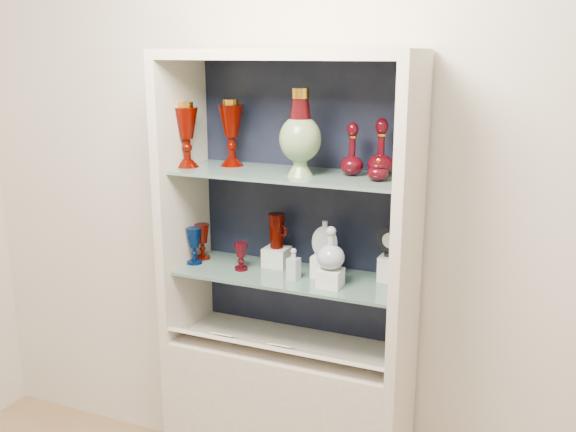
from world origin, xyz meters
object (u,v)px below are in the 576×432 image
at_px(ruby_goblet_small, 241,257).
at_px(clear_square_bottle, 294,264).
at_px(cameo_medallion, 390,242).
at_px(flat_flask, 325,238).
at_px(enamel_urn, 300,133).
at_px(cobalt_goblet, 194,246).
at_px(ruby_decanter_b, 381,146).
at_px(pedestal_lamp_right, 231,133).
at_px(lidded_bowl, 378,169).
at_px(ruby_decanter_a, 352,146).
at_px(clear_round_decanter, 331,249).
at_px(pedestal_lamp_left, 186,135).
at_px(ruby_goblet_tall, 202,242).
at_px(ruby_pitcher, 277,231).

relative_size(ruby_goblet_small, clear_square_bottle, 0.89).
bearing_deg(ruby_goblet_small, cameo_medallion, 10.86).
height_order(ruby_goblet_small, cameo_medallion, cameo_medallion).
xyz_separation_m(ruby_goblet_small, flat_flask, (0.35, 0.06, 0.11)).
relative_size(enamel_urn, flat_flask, 2.24).
xyz_separation_m(enamel_urn, cobalt_goblet, (-0.49, 0.01, -0.51)).
height_order(ruby_decanter_b, cameo_medallion, ruby_decanter_b).
bearing_deg(pedestal_lamp_right, lidded_bowl, -7.35).
height_order(ruby_decanter_a, lidded_bowl, ruby_decanter_a).
distance_m(ruby_goblet_small, clear_square_bottle, 0.24).
xyz_separation_m(clear_square_bottle, clear_round_decanter, (0.16, -0.02, 0.09)).
distance_m(cobalt_goblet, ruby_goblet_small, 0.22).
bearing_deg(ruby_decanter_b, cameo_medallion, 22.35).
distance_m(pedestal_lamp_left, clear_square_bottle, 0.68).
xyz_separation_m(ruby_goblet_tall, ruby_goblet_small, (0.22, -0.07, -0.02)).
bearing_deg(pedestal_lamp_right, ruby_pitcher, 6.51).
bearing_deg(ruby_pitcher, clear_square_bottle, -23.22).
bearing_deg(clear_round_decanter, clear_square_bottle, 173.50).
bearing_deg(cobalt_goblet, ruby_pitcher, 18.05).
xyz_separation_m(ruby_pitcher, clear_round_decanter, (0.29, -0.15, -0.00)).
relative_size(ruby_decanter_a, ruby_pitcher, 1.55).
xyz_separation_m(pedestal_lamp_left, ruby_goblet_tall, (0.01, 0.08, -0.47)).
bearing_deg(clear_square_bottle, cameo_medallion, 20.80).
distance_m(ruby_goblet_tall, clear_round_decanter, 0.64).
bearing_deg(lidded_bowl, cameo_medallion, 74.85).
height_order(enamel_urn, flat_flask, enamel_urn).
height_order(pedestal_lamp_left, ruby_pitcher, pedestal_lamp_left).
distance_m(pedestal_lamp_left, pedestal_lamp_right, 0.18).
relative_size(pedestal_lamp_right, ruby_decanter_a, 1.20).
xyz_separation_m(ruby_pitcher, clear_square_bottle, (0.13, -0.13, -0.09)).
distance_m(pedestal_lamp_right, enamel_urn, 0.36).
relative_size(pedestal_lamp_left, clear_square_bottle, 2.05).
relative_size(ruby_decanter_a, lidded_bowl, 2.57).
bearing_deg(clear_round_decanter, ruby_decanter_a, 68.60).
xyz_separation_m(lidded_bowl, ruby_goblet_small, (-0.57, -0.00, -0.41)).
xyz_separation_m(pedestal_lamp_left, ruby_goblet_small, (0.23, 0.01, -0.49)).
bearing_deg(clear_square_bottle, ruby_decanter_a, 23.67).
bearing_deg(clear_round_decanter, cobalt_goblet, 176.73).
bearing_deg(ruby_decanter_a, lidded_bowl, -29.03).
relative_size(cobalt_goblet, ruby_goblet_small, 1.36).
bearing_deg(ruby_goblet_small, clear_round_decanter, -5.37).
bearing_deg(pedestal_lamp_right, ruby_goblet_tall, -173.08).
distance_m(lidded_bowl, cameo_medallion, 0.32).
relative_size(pedestal_lamp_left, ruby_goblet_small, 2.29).
bearing_deg(pedestal_lamp_left, flat_flask, 6.80).
xyz_separation_m(pedestal_lamp_left, ruby_pitcher, (0.35, 0.12, -0.40)).
xyz_separation_m(ruby_decanter_b, ruby_pitcher, (-0.44, 0.01, -0.38)).
xyz_separation_m(pedestal_lamp_right, cameo_medallion, (0.67, 0.03, -0.40)).
relative_size(cobalt_goblet, cameo_medallion, 1.28).
height_order(pedestal_lamp_right, clear_square_bottle, pedestal_lamp_right).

